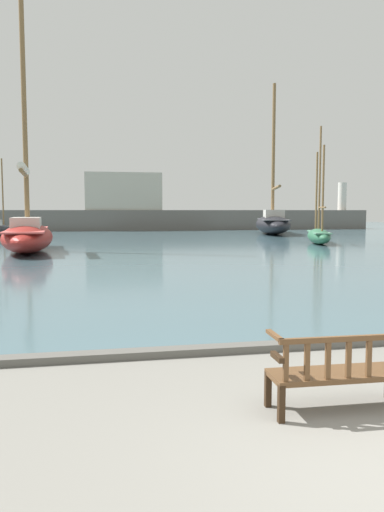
# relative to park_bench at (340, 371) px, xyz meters

# --- Properties ---
(harbor_water) EXTENTS (100.00, 80.00, 0.08)m
(harbor_water) POSITION_rel_park_bench_xyz_m (-0.02, 42.67, -0.43)
(harbor_water) COLOR #476670
(harbor_water) RESTS_ON ground
(quay_edge_kerb) EXTENTS (40.00, 0.30, 0.12)m
(quay_edge_kerb) POSITION_rel_park_bench_xyz_m (-0.02, 2.52, -0.41)
(quay_edge_kerb) COLOR #5B5954
(quay_edge_kerb) RESTS_ON ground
(park_bench) EXTENTS (1.61, 0.56, 0.92)m
(park_bench) POSITION_rel_park_bench_xyz_m (0.00, 0.00, 0.00)
(park_bench) COLOR #322113
(park_bench) RESTS_ON ground
(sailboat_distant_harbor) EXTENTS (3.23, 10.02, 14.24)m
(sailboat_distant_harbor) POSITION_rel_park_bench_xyz_m (-6.22, 22.83, 0.62)
(sailboat_distant_harbor) COLOR maroon
(sailboat_distant_harbor) RESTS_ON harbor_water
(sailboat_nearest_starboard) EXTENTS (2.98, 5.67, 7.69)m
(sailboat_nearest_starboard) POSITION_rel_park_bench_xyz_m (11.90, 25.67, 0.26)
(sailboat_nearest_starboard) COLOR #2D6647
(sailboat_nearest_starboard) RESTS_ON harbor_water
(sailboat_outer_port) EXTENTS (5.98, 11.94, 13.89)m
(sailboat_outer_port) POSITION_rel_park_bench_xyz_m (13.78, 39.44, 0.70)
(sailboat_outer_port) COLOR black
(sailboat_outer_port) RESTS_ON harbor_water
(far_breakwater) EXTENTS (58.00, 2.40, 6.38)m
(far_breakwater) POSITION_rel_park_bench_xyz_m (0.29, 50.21, 1.26)
(far_breakwater) COLOR #66605B
(far_breakwater) RESTS_ON ground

